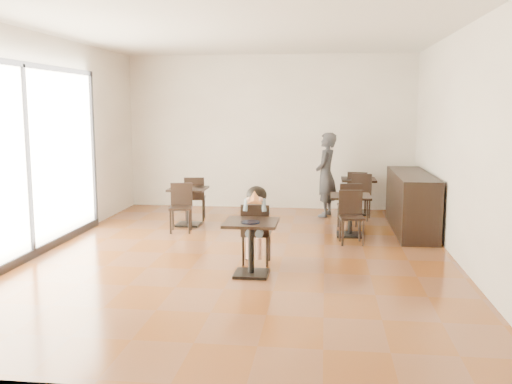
# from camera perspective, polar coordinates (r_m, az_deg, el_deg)

# --- Properties ---
(floor) EXTENTS (6.00, 8.00, 0.01)m
(floor) POSITION_cam_1_polar(r_m,az_deg,el_deg) (8.30, -1.33, -6.34)
(floor) COLOR brown
(floor) RESTS_ON ground
(ceiling) EXTENTS (6.00, 8.00, 0.01)m
(ceiling) POSITION_cam_1_polar(r_m,az_deg,el_deg) (8.10, -1.42, 16.12)
(ceiling) COLOR silver
(ceiling) RESTS_ON floor
(wall_back) EXTENTS (6.00, 0.01, 3.20)m
(wall_back) POSITION_cam_1_polar(r_m,az_deg,el_deg) (12.01, 1.39, 6.00)
(wall_back) COLOR silver
(wall_back) RESTS_ON floor
(wall_front) EXTENTS (6.00, 0.01, 3.20)m
(wall_front) POSITION_cam_1_polar(r_m,az_deg,el_deg) (4.14, -9.36, 1.08)
(wall_front) COLOR silver
(wall_front) RESTS_ON floor
(wall_left) EXTENTS (0.01, 8.00, 3.20)m
(wall_left) POSITION_cam_1_polar(r_m,az_deg,el_deg) (8.98, -20.75, 4.60)
(wall_left) COLOR silver
(wall_left) RESTS_ON floor
(wall_right) EXTENTS (0.01, 8.00, 3.20)m
(wall_right) POSITION_cam_1_polar(r_m,az_deg,el_deg) (8.17, 20.00, 4.30)
(wall_right) COLOR silver
(wall_right) RESTS_ON floor
(storefront_window) EXTENTS (0.04, 4.50, 2.60)m
(storefront_window) POSITION_cam_1_polar(r_m,az_deg,el_deg) (8.54, -22.04, 3.01)
(storefront_window) COLOR white
(storefront_window) RESTS_ON floor
(child_table) EXTENTS (0.66, 0.66, 0.70)m
(child_table) POSITION_cam_1_polar(r_m,az_deg,el_deg) (7.26, -0.48, -5.66)
(child_table) COLOR black
(child_table) RESTS_ON floor
(child_chair) EXTENTS (0.38, 0.38, 0.84)m
(child_chair) POSITION_cam_1_polar(r_m,az_deg,el_deg) (7.77, 0.04, -4.16)
(child_chair) COLOR black
(child_chair) RESTS_ON floor
(child) EXTENTS (0.38, 0.53, 1.06)m
(child) POSITION_cam_1_polar(r_m,az_deg,el_deg) (7.75, 0.04, -3.37)
(child) COLOR gray
(child) RESTS_ON child_chair
(plate) EXTENTS (0.24, 0.24, 0.01)m
(plate) POSITION_cam_1_polar(r_m,az_deg,el_deg) (7.08, -0.58, -3.04)
(plate) COLOR black
(plate) RESTS_ON child_table
(pizza_slice) EXTENTS (0.25, 0.19, 0.06)m
(pizza_slice) POSITION_cam_1_polar(r_m,az_deg,el_deg) (7.49, -0.13, -0.76)
(pizza_slice) COLOR #E8D174
(pizza_slice) RESTS_ON child
(adult_patron) EXTENTS (0.50, 0.66, 1.64)m
(adult_patron) POSITION_cam_1_polar(r_m,az_deg,el_deg) (11.18, 7.00, 1.72)
(adult_patron) COLOR #343439
(adult_patron) RESTS_ON floor
(cafe_table_mid) EXTENTS (0.71, 0.71, 0.69)m
(cafe_table_mid) POSITION_cam_1_polar(r_m,az_deg,el_deg) (9.57, 9.39, -2.34)
(cafe_table_mid) COLOR black
(cafe_table_mid) RESTS_ON floor
(cafe_table_left) EXTENTS (0.74, 0.74, 0.69)m
(cafe_table_left) POSITION_cam_1_polar(r_m,az_deg,el_deg) (10.36, -6.78, -1.46)
(cafe_table_left) COLOR black
(cafe_table_left) RESTS_ON floor
(cafe_table_back) EXTENTS (0.80, 0.80, 0.71)m
(cafe_table_back) POSITION_cam_1_polar(r_m,az_deg,el_deg) (11.56, 10.19, -0.43)
(cafe_table_back) COLOR black
(cafe_table_back) RESTS_ON floor
(chair_mid_a) EXTENTS (0.41, 0.41, 0.83)m
(chair_mid_a) POSITION_cam_1_polar(r_m,az_deg,el_deg) (10.10, 9.27, -1.37)
(chair_mid_a) COLOR black
(chair_mid_a) RESTS_ON floor
(chair_mid_b) EXTENTS (0.41, 0.41, 0.83)m
(chair_mid_b) POSITION_cam_1_polar(r_m,az_deg,el_deg) (9.02, 9.55, -2.56)
(chair_mid_b) COLOR black
(chair_mid_b) RESTS_ON floor
(chair_left_a) EXTENTS (0.42, 0.42, 0.83)m
(chair_left_a) POSITION_cam_1_polar(r_m,az_deg,el_deg) (10.87, -6.10, -0.60)
(chair_left_a) COLOR black
(chair_left_a) RESTS_ON floor
(chair_left_b) EXTENTS (0.42, 0.42, 0.83)m
(chair_left_b) POSITION_cam_1_polar(r_m,az_deg,el_deg) (9.82, -7.54, -1.61)
(chair_left_b) COLOR black
(chair_left_b) RESTS_ON floor
(chair_back_a) EXTENTS (0.46, 0.46, 0.86)m
(chair_back_a) POSITION_cam_1_polar(r_m,az_deg,el_deg) (11.59, 10.18, -0.05)
(chair_back_a) COLOR black
(chair_back_a) RESTS_ON floor
(chair_back_b) EXTENTS (0.46, 0.46, 0.86)m
(chair_back_b) POSITION_cam_1_polar(r_m,az_deg,el_deg) (11.00, 10.35, -0.50)
(chair_back_b) COLOR black
(chair_back_b) RESTS_ON floor
(service_counter) EXTENTS (0.60, 2.40, 1.00)m
(service_counter) POSITION_cam_1_polar(r_m,az_deg,el_deg) (10.18, 15.25, -0.98)
(service_counter) COLOR black
(service_counter) RESTS_ON floor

